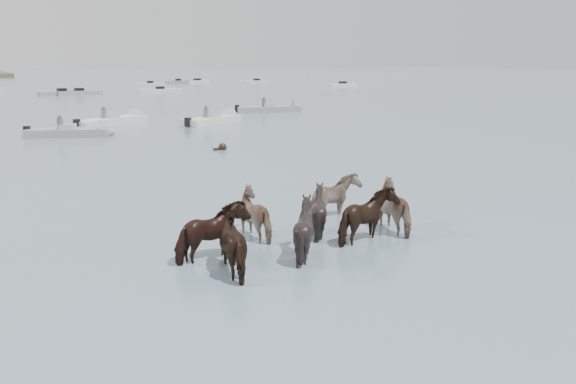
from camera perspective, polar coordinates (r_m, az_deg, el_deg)
ground at (r=13.89m, az=-7.77°, el=-6.32°), size 400.00×400.00×0.00m
pony_herd at (r=14.59m, az=2.05°, el=-2.93°), size 7.23×3.99×1.58m
swimming_pony at (r=29.61m, az=-6.64°, el=4.41°), size 0.72×0.44×0.44m
motorboat_b at (r=36.68m, az=-19.96°, el=5.61°), size 5.34×3.62×1.92m
motorboat_c at (r=43.04m, az=-16.52°, el=6.88°), size 6.27×4.50×1.92m
motorboat_d at (r=42.15m, az=-6.98°, el=7.21°), size 5.68×4.05×1.92m
motorboat_e at (r=50.44m, az=-1.12°, el=8.29°), size 6.12×3.20×1.92m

